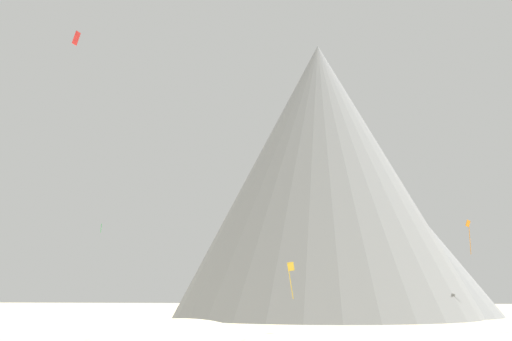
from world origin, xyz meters
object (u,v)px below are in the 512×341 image
Objects in this scene: rock_massif at (333,197)px; kite_green_low at (101,228)px; kite_red_high at (76,38)px; kite_orange_low at (469,228)px; kite_gold_low at (291,273)px.

rock_massif is 57.13× the size of kite_green_low.
rock_massif reaches higher than kite_red_high.
kite_green_low is 0.25× the size of kite_orange_low.
kite_gold_low is (-3.63, -40.46, -14.36)m from rock_massif.
kite_red_high is at bearing -120.46° from rock_massif.
rock_massif is at bearing -53.80° from kite_gold_low.
rock_massif is 24.43m from kite_orange_low.
rock_massif is at bearing 41.82° from kite_red_high.
rock_massif is at bearing -31.47° from kite_green_low.
kite_gold_low is at bearing -95.13° from rock_massif.
kite_orange_low is (19.94, -12.19, -7.11)m from rock_massif.
rock_massif is at bearing -41.44° from kite_orange_low.
kite_red_high is (-23.01, -4.83, 25.52)m from kite_gold_low.
rock_massif is 43.08m from kite_gold_low.
kite_green_low is at bearing 11.19° from kite_gold_low.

